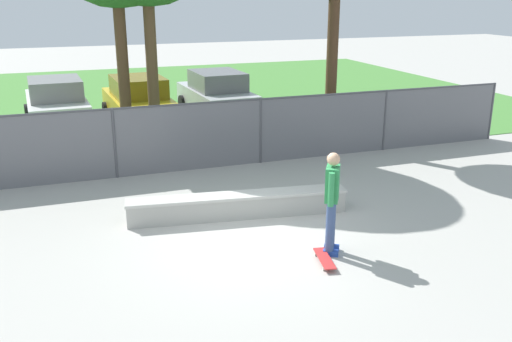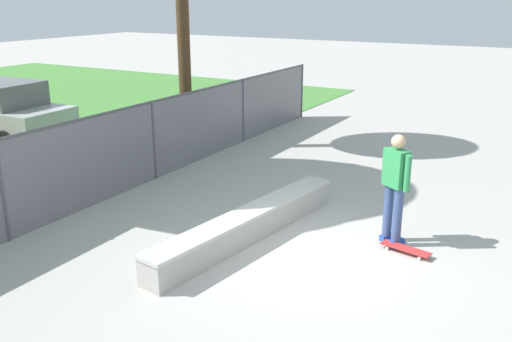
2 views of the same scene
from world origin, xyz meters
name	(u,v)px [view 2 (image 2 of 2)]	position (x,y,z in m)	size (l,w,h in m)	color
ground_plane	(311,258)	(0.00, 0.00, 0.00)	(80.00, 80.00, 0.00)	#ADAAA3
concrete_ledge	(248,225)	(0.16, 1.21, 0.24)	(4.47, 1.09, 0.48)	#A8A59E
skateboarder	(395,185)	(1.16, -0.90, 1.01)	(0.42, 0.53, 1.82)	#2647A5
skateboard	(406,249)	(0.90, -1.21, 0.07)	(0.35, 0.82, 0.09)	red
chainlink_fence	(89,158)	(0.00, 4.58, 0.95)	(18.81, 0.07, 1.73)	#4C4C51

